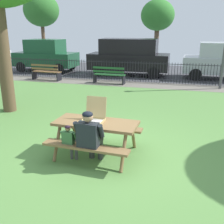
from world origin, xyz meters
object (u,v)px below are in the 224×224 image
picnic_table_foreground (96,129)px  parked_car_left (46,55)px  far_tree_midleft (158,16)px  child_at_table (70,140)px  far_tree_left (41,10)px  adult_at_table (90,136)px  park_bench_left (46,72)px  pizza_box_open (94,116)px  park_bench_center (109,75)px  parked_car_center (129,56)px

picnic_table_foreground → parked_car_left: (-6.82, 10.30, 0.41)m
parked_car_left → far_tree_midleft: far_tree_midleft is taller
child_at_table → far_tree_left: (-10.17, 17.34, 3.55)m
picnic_table_foreground → parked_car_left: size_ratio=0.47×
adult_at_table → park_bench_left: (-5.40, 8.07, -0.24)m
park_bench_left → far_tree_left: bearing=119.4°
picnic_table_foreground → far_tree_left: 20.17m
pizza_box_open → far_tree_left: (-10.51, 16.79, 3.17)m
picnic_table_foreground → parked_car_left: bearing=123.5°
picnic_table_foreground → pizza_box_open: size_ratio=3.52×
child_at_table → park_bench_center: 8.22m
child_at_table → parked_car_center: 10.88m
park_bench_left → parked_car_left: parked_car_left is taller
adult_at_table → child_at_table: (-0.44, -0.01, -0.14)m
parked_car_center → far_tree_midleft: bearing=82.7°
parked_car_left → child_at_table: bearing=-59.3°
pizza_box_open → far_tree_midleft: size_ratio=0.11×
park_bench_left → far_tree_left: 11.23m
pizza_box_open → parked_car_center: 10.36m
pizza_box_open → parked_car_left: 12.29m
park_bench_left → far_tree_midleft: far_tree_midleft is taller
parked_car_center → parked_car_left: bearing=-180.0°
adult_at_table → child_at_table: adult_at_table is taller
pizza_box_open → far_tree_midleft: 17.00m
child_at_table → park_bench_left: child_at_table is taller
child_at_table → far_tree_left: bearing=120.4°
parked_car_center → far_tree_left: size_ratio=0.85×
park_bench_left → park_bench_center: size_ratio=1.01×
pizza_box_open → picnic_table_foreground: bearing=-38.2°
child_at_table → park_bench_center: (-1.47, 8.08, -0.10)m
adult_at_table → picnic_table_foreground: bearing=94.7°
parked_car_center → child_at_table: bearing=-84.4°
park_bench_left → park_bench_center: same height
park_bench_left → parked_car_left: bearing=118.2°
pizza_box_open → child_at_table: 0.75m
park_bench_center → far_tree_left: (-8.70, 9.26, 3.65)m
pizza_box_open → adult_at_table: pizza_box_open is taller
park_bench_left → park_bench_center: bearing=-0.0°
far_tree_left → park_bench_left: bearing=-60.6°
adult_at_table → far_tree_midleft: bearing=92.2°
parked_car_center → picnic_table_foreground: bearing=-82.0°
park_bench_center → far_tree_midleft: (1.26, 9.26, 3.12)m
picnic_table_foreground → far_tree_left: bearing=122.1°
picnic_table_foreground → park_bench_left: 9.28m
pizza_box_open → far_tree_left: bearing=122.1°
parked_car_center → far_tree_left: 11.60m
picnic_table_foreground → park_bench_left: size_ratio=1.14×
far_tree_left → picnic_table_foreground: bearing=-57.9°
park_bench_left → picnic_table_foreground: bearing=-54.7°
adult_at_table → park_bench_left: 9.71m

